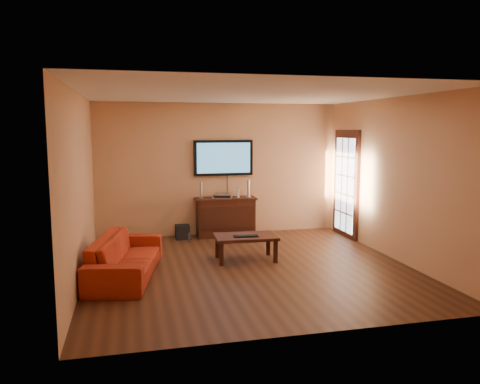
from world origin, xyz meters
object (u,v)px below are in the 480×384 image
object	(u,v)px
bottle	(189,238)
keyboard	(246,236)
speaker_right	(248,189)
av_receiver	(223,196)
sofa	(126,249)
coffee_table	(246,239)
speaker_left	(201,191)
television	(223,158)
subwoofer	(183,232)
game_console	(238,192)
media_console	(226,217)

from	to	relation	value
bottle	keyboard	world-z (taller)	keyboard
speaker_right	bottle	distance (m)	1.58
av_receiver	sofa	bearing A→B (deg)	-114.11
coffee_table	speaker_left	bearing A→B (deg)	103.89
av_receiver	speaker_left	bearing A→B (deg)	-173.71
speaker_left	speaker_right	size ratio (longest dim) A/B	0.92
coffee_table	bottle	world-z (taller)	coffee_table
television	subwoofer	world-z (taller)	television
keyboard	television	bearing A→B (deg)	88.67
sofa	av_receiver	xyz separation A→B (m)	(1.90, 2.21, 0.43)
subwoofer	coffee_table	bearing A→B (deg)	-64.42
television	sofa	distance (m)	3.35
game_console	subwoofer	world-z (taller)	game_console
media_console	sofa	world-z (taller)	sofa
speaker_left	game_console	world-z (taller)	speaker_left
keyboard	bottle	bearing A→B (deg)	115.43
subwoofer	game_console	bearing A→B (deg)	4.13
media_console	speaker_left	distance (m)	0.74
game_console	bottle	size ratio (longest dim) A/B	1.07
coffee_table	keyboard	world-z (taller)	keyboard
sofa	keyboard	distance (m)	1.94
media_console	av_receiver	distance (m)	0.44
bottle	coffee_table	bearing A→B (deg)	-62.73
bottle	subwoofer	bearing A→B (deg)	107.96
media_console	av_receiver	xyz separation A→B (m)	(-0.07, -0.04, 0.44)
television	keyboard	world-z (taller)	television
speaker_left	av_receiver	xyz separation A→B (m)	(0.43, -0.08, -0.11)
media_console	game_console	xyz separation A→B (m)	(0.27, 0.03, 0.49)
television	speaker_right	distance (m)	0.82
speaker_left	av_receiver	distance (m)	0.45
sofa	speaker_left	xyz separation A→B (m)	(1.47, 2.29, 0.54)
sofa	keyboard	bearing A→B (deg)	-69.07
media_console	keyboard	world-z (taller)	media_console
media_console	subwoofer	xyz separation A→B (m)	(-0.89, -0.06, -0.26)
media_console	subwoofer	bearing A→B (deg)	-176.29
speaker_left	bottle	world-z (taller)	speaker_left
television	speaker_left	xyz separation A→B (m)	(-0.49, -0.16, -0.65)
bottle	television	bearing A→B (deg)	34.96
coffee_table	speaker_right	world-z (taller)	speaker_right
television	coffee_table	size ratio (longest dim) A/B	1.18
coffee_table	subwoofer	world-z (taller)	coffee_table
television	keyboard	distance (m)	2.41
game_console	bottle	distance (m)	1.39
av_receiver	game_console	xyz separation A→B (m)	(0.34, 0.07, 0.06)
speaker_left	speaker_right	distance (m)	0.97
bottle	av_receiver	bearing A→B (deg)	23.86
coffee_table	television	bearing A→B (deg)	89.16
coffee_table	subwoofer	xyz separation A→B (m)	(-0.86, 1.78, -0.23)
speaker_right	subwoofer	distance (m)	1.59
television	bottle	size ratio (longest dim) A/B	6.56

